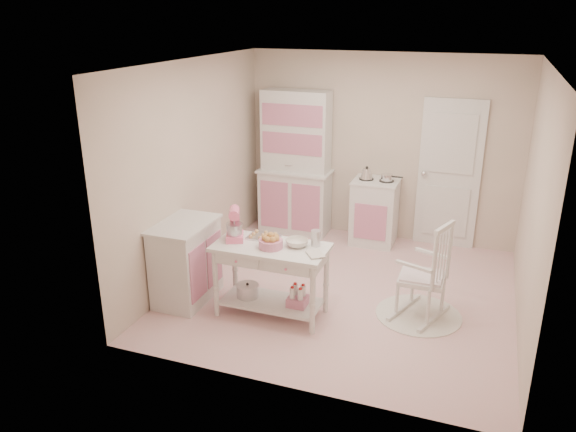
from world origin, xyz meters
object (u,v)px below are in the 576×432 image
(base_cabinet, at_px, (186,262))
(bread_basket, at_px, (271,244))
(rocking_chair, at_px, (422,269))
(hutch, at_px, (295,163))
(stand_mixer, at_px, (234,225))
(stove, at_px, (375,211))
(work_table, at_px, (271,280))

(base_cabinet, height_order, bread_basket, base_cabinet)
(rocking_chair, relative_size, bread_basket, 4.40)
(hutch, height_order, stand_mixer, hutch)
(hutch, xyz_separation_m, bread_basket, (0.60, -2.47, -0.19))
(base_cabinet, distance_m, stand_mixer, 0.79)
(hutch, relative_size, base_cabinet, 2.26)
(bread_basket, bearing_deg, rocking_chair, 20.30)
(stove, distance_m, bread_basket, 2.52)
(work_table, bearing_deg, stove, 75.30)
(stove, distance_m, rocking_chair, 2.07)
(work_table, xyz_separation_m, bread_basket, (0.02, -0.05, 0.45))
(hutch, distance_m, work_table, 2.57)
(stand_mixer, xyz_separation_m, bread_basket, (0.44, -0.07, -0.12))
(hutch, distance_m, base_cabinet, 2.53)
(stove, bearing_deg, base_cabinet, -124.64)
(bread_basket, bearing_deg, work_table, 111.80)
(base_cabinet, bearing_deg, bread_basket, -2.20)
(stand_mixer, relative_size, bread_basket, 1.36)
(hutch, distance_m, bread_basket, 2.55)
(stove, xyz_separation_m, stand_mixer, (-1.04, -2.35, 0.51))
(base_cabinet, distance_m, rocking_chair, 2.59)
(hutch, bearing_deg, rocking_chair, -42.49)
(stove, height_order, stand_mixer, stand_mixer)
(stove, bearing_deg, hutch, 177.61)
(rocking_chair, bearing_deg, base_cabinet, -148.60)
(stand_mixer, bearing_deg, rocking_chair, -9.00)
(stove, xyz_separation_m, bread_basket, (-0.60, -2.42, 0.39))
(work_table, bearing_deg, rocking_chair, 18.37)
(hutch, relative_size, work_table, 1.73)
(hutch, height_order, work_table, hutch)
(base_cabinet, height_order, rocking_chair, rocking_chair)
(rocking_chair, bearing_deg, stand_mixer, -146.02)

